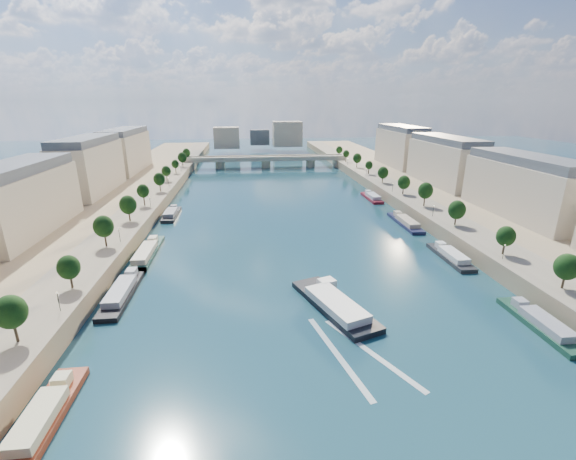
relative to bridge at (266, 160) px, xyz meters
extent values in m
plane|color=#0D2C39|center=(0.00, -130.51, -5.08)|extent=(700.00, 700.00, 0.00)
cube|color=#9E8460|center=(-72.00, -130.51, -2.58)|extent=(44.00, 520.00, 5.00)
cube|color=#9E8460|center=(72.00, -130.51, -2.58)|extent=(44.00, 520.00, 5.00)
cube|color=gray|center=(-57.00, -130.51, -0.03)|extent=(14.00, 520.00, 0.10)
cube|color=gray|center=(57.00, -130.51, -0.03)|extent=(14.00, 520.00, 0.10)
cylinder|color=#382B1E|center=(-55.00, -212.51, 1.83)|extent=(0.50, 0.50, 3.82)
ellipsoid|color=black|center=(-55.00, -212.51, 5.42)|extent=(4.80, 4.80, 5.52)
cylinder|color=#382B1E|center=(-55.00, -188.51, 1.83)|extent=(0.50, 0.50, 3.82)
ellipsoid|color=black|center=(-55.00, -188.51, 5.42)|extent=(4.80, 4.80, 5.52)
cylinder|color=#382B1E|center=(-55.00, -164.51, 1.83)|extent=(0.50, 0.50, 3.82)
ellipsoid|color=black|center=(-55.00, -164.51, 5.42)|extent=(4.80, 4.80, 5.52)
cylinder|color=#382B1E|center=(-55.00, -140.51, 1.83)|extent=(0.50, 0.50, 3.82)
ellipsoid|color=black|center=(-55.00, -140.51, 5.42)|extent=(4.80, 4.80, 5.52)
cylinder|color=#382B1E|center=(-55.00, -116.51, 1.83)|extent=(0.50, 0.50, 3.82)
ellipsoid|color=black|center=(-55.00, -116.51, 5.42)|extent=(4.80, 4.80, 5.52)
cylinder|color=#382B1E|center=(-55.00, -92.51, 1.83)|extent=(0.50, 0.50, 3.82)
ellipsoid|color=black|center=(-55.00, -92.51, 5.42)|extent=(4.80, 4.80, 5.52)
cylinder|color=#382B1E|center=(-55.00, -68.51, 1.83)|extent=(0.50, 0.50, 3.82)
ellipsoid|color=black|center=(-55.00, -68.51, 5.42)|extent=(4.80, 4.80, 5.52)
cylinder|color=#382B1E|center=(-55.00, -44.51, 1.83)|extent=(0.50, 0.50, 3.82)
ellipsoid|color=black|center=(-55.00, -44.51, 5.42)|extent=(4.80, 4.80, 5.52)
cylinder|color=#382B1E|center=(-55.00, -20.51, 1.83)|extent=(0.50, 0.50, 3.82)
ellipsoid|color=black|center=(-55.00, -20.51, 5.42)|extent=(4.80, 4.80, 5.52)
cylinder|color=#382B1E|center=(-55.00, 3.49, 1.83)|extent=(0.50, 0.50, 3.82)
ellipsoid|color=black|center=(-55.00, 3.49, 5.42)|extent=(4.80, 4.80, 5.52)
cylinder|color=#382B1E|center=(55.00, -204.51, 1.83)|extent=(0.50, 0.50, 3.82)
ellipsoid|color=black|center=(55.00, -204.51, 5.42)|extent=(4.80, 4.80, 5.52)
cylinder|color=#382B1E|center=(55.00, -180.51, 1.83)|extent=(0.50, 0.50, 3.82)
ellipsoid|color=black|center=(55.00, -180.51, 5.42)|extent=(4.80, 4.80, 5.52)
cylinder|color=#382B1E|center=(55.00, -156.51, 1.83)|extent=(0.50, 0.50, 3.82)
ellipsoid|color=black|center=(55.00, -156.51, 5.42)|extent=(4.80, 4.80, 5.52)
cylinder|color=#382B1E|center=(55.00, -132.51, 1.83)|extent=(0.50, 0.50, 3.82)
ellipsoid|color=black|center=(55.00, -132.51, 5.42)|extent=(4.80, 4.80, 5.52)
cylinder|color=#382B1E|center=(55.00, -108.51, 1.83)|extent=(0.50, 0.50, 3.82)
ellipsoid|color=black|center=(55.00, -108.51, 5.42)|extent=(4.80, 4.80, 5.52)
cylinder|color=#382B1E|center=(55.00, -84.51, 1.83)|extent=(0.50, 0.50, 3.82)
ellipsoid|color=black|center=(55.00, -84.51, 5.42)|extent=(4.80, 4.80, 5.52)
cylinder|color=#382B1E|center=(55.00, -60.51, 1.83)|extent=(0.50, 0.50, 3.82)
ellipsoid|color=black|center=(55.00, -60.51, 5.42)|extent=(4.80, 4.80, 5.52)
cylinder|color=#382B1E|center=(55.00, -36.51, 1.83)|extent=(0.50, 0.50, 3.82)
ellipsoid|color=black|center=(55.00, -36.51, 5.42)|extent=(4.80, 4.80, 5.52)
cylinder|color=#382B1E|center=(55.00, -12.51, 1.83)|extent=(0.50, 0.50, 3.82)
ellipsoid|color=black|center=(55.00, -12.51, 5.42)|extent=(4.80, 4.80, 5.52)
cylinder|color=#382B1E|center=(55.00, 11.49, 1.83)|extent=(0.50, 0.50, 3.82)
ellipsoid|color=black|center=(55.00, 11.49, 5.42)|extent=(4.80, 4.80, 5.52)
cylinder|color=black|center=(-52.50, -200.51, 1.92)|extent=(0.14, 0.14, 4.00)
sphere|color=#FFE5B2|center=(-52.50, -200.51, 4.02)|extent=(0.36, 0.36, 0.36)
cylinder|color=black|center=(-52.50, -160.51, 1.92)|extent=(0.14, 0.14, 4.00)
sphere|color=#FFE5B2|center=(-52.50, -160.51, 4.02)|extent=(0.36, 0.36, 0.36)
cylinder|color=black|center=(-52.50, -120.51, 1.92)|extent=(0.14, 0.14, 4.00)
sphere|color=#FFE5B2|center=(-52.50, -120.51, 4.02)|extent=(0.36, 0.36, 0.36)
cylinder|color=black|center=(-52.50, -80.51, 1.92)|extent=(0.14, 0.14, 4.00)
sphere|color=#FFE5B2|center=(-52.50, -80.51, 4.02)|extent=(0.36, 0.36, 0.36)
cylinder|color=black|center=(-52.50, -40.51, 1.92)|extent=(0.14, 0.14, 4.00)
sphere|color=#FFE5B2|center=(-52.50, -40.51, 4.02)|extent=(0.36, 0.36, 0.36)
cylinder|color=black|center=(52.50, -185.51, 1.92)|extent=(0.14, 0.14, 4.00)
sphere|color=#FFE5B2|center=(52.50, -185.51, 4.02)|extent=(0.36, 0.36, 0.36)
cylinder|color=black|center=(52.50, -145.51, 1.92)|extent=(0.14, 0.14, 4.00)
sphere|color=#FFE5B2|center=(52.50, -145.51, 4.02)|extent=(0.36, 0.36, 0.36)
cylinder|color=black|center=(52.50, -105.51, 1.92)|extent=(0.14, 0.14, 4.00)
sphere|color=#FFE5B2|center=(52.50, -105.51, 4.02)|extent=(0.36, 0.36, 0.36)
cylinder|color=black|center=(52.50, -65.51, 1.92)|extent=(0.14, 0.14, 4.00)
sphere|color=#FFE5B2|center=(52.50, -65.51, 4.02)|extent=(0.36, 0.36, 0.36)
cylinder|color=black|center=(52.50, -25.51, 1.92)|extent=(0.14, 0.14, 4.00)
sphere|color=#FFE5B2|center=(52.50, -25.51, 4.02)|extent=(0.36, 0.36, 0.36)
cube|color=#C3B396|center=(-85.00, -147.51, 9.92)|extent=(16.00, 52.00, 20.00)
cube|color=#474C54|center=(-85.00, -147.51, 21.52)|extent=(14.72, 50.44, 3.20)
cube|color=#C3B396|center=(-85.00, -89.51, 9.92)|extent=(16.00, 52.00, 20.00)
cube|color=#474C54|center=(-85.00, -89.51, 21.52)|extent=(14.72, 50.44, 3.20)
cube|color=#C3B396|center=(-85.00, -31.51, 9.92)|extent=(16.00, 52.00, 20.00)
cube|color=#474C54|center=(-85.00, -31.51, 21.52)|extent=(14.72, 50.44, 3.20)
cube|color=#C3B396|center=(85.00, -147.51, 9.92)|extent=(16.00, 52.00, 20.00)
cube|color=#474C54|center=(85.00, -147.51, 21.52)|extent=(14.72, 50.44, 3.20)
cube|color=#C3B396|center=(85.00, -89.51, 9.92)|extent=(16.00, 52.00, 20.00)
cube|color=#474C54|center=(85.00, -89.51, 21.52)|extent=(14.72, 50.44, 3.20)
cube|color=#C3B396|center=(85.00, -31.51, 9.92)|extent=(16.00, 52.00, 20.00)
cube|color=#474C54|center=(85.00, -31.51, 21.52)|extent=(14.72, 50.44, 3.20)
cube|color=#C3B396|center=(-30.00, 79.49, 8.92)|extent=(22.00, 18.00, 18.00)
cube|color=#C3B396|center=(25.00, 89.49, 10.92)|extent=(26.00, 20.00, 22.00)
cube|color=#474C54|center=(0.00, 104.49, 6.92)|extent=(18.00, 16.00, 14.00)
cube|color=#C1B79E|center=(0.00, 0.00, 1.12)|extent=(112.00, 11.00, 2.20)
cube|color=#C1B79E|center=(0.00, -5.00, 2.62)|extent=(112.00, 0.80, 0.90)
cube|color=#C1B79E|center=(0.00, 5.00, 2.62)|extent=(112.00, 0.80, 0.90)
cylinder|color=#C1B79E|center=(-32.00, 0.00, -2.58)|extent=(6.40, 6.40, 5.00)
cylinder|color=#C1B79E|center=(0.00, 0.00, -2.58)|extent=(6.40, 6.40, 5.00)
cylinder|color=#C1B79E|center=(32.00, 0.00, -2.58)|extent=(6.40, 6.40, 5.00)
cube|color=#C1B79E|center=(-52.00, 0.00, -2.58)|extent=(6.00, 12.00, 5.00)
cube|color=#C1B79E|center=(52.00, 0.00, -2.58)|extent=(6.00, 12.00, 5.00)
cube|color=black|center=(4.43, -196.67, -4.71)|extent=(16.56, 28.23, 1.94)
cube|color=white|center=(4.43, -198.85, -2.87)|extent=(12.01, 18.80, 1.75)
cube|color=white|center=(4.43, -188.51, -2.84)|extent=(4.76, 4.39, 1.80)
cube|color=silver|center=(1.23, -213.67, -5.06)|extent=(6.96, 25.61, 0.04)
cube|color=silver|center=(7.63, -213.67, -5.06)|extent=(12.82, 23.73, 0.04)
cube|color=maroon|center=(-45.50, -224.26, -4.78)|extent=(5.00, 21.16, 1.80)
cube|color=beige|center=(-45.50, -225.95, -3.08)|extent=(4.10, 11.64, 1.60)
cube|color=beige|center=(-45.50, -217.91, -2.98)|extent=(2.50, 2.54, 1.80)
cube|color=black|center=(-45.50, -184.51, -4.78)|extent=(5.00, 26.74, 1.80)
cube|color=#A3A6AE|center=(-45.50, -186.65, -3.08)|extent=(4.10, 14.71, 1.60)
cube|color=#A3A6AE|center=(-45.50, -176.49, -2.98)|extent=(2.50, 3.21, 1.80)
cube|color=#1A4137|center=(-45.50, -159.53, -4.78)|extent=(5.00, 29.35, 1.80)
cube|color=beige|center=(-45.50, -161.88, -3.08)|extent=(4.10, 16.14, 1.60)
cube|color=beige|center=(-45.50, -150.72, -2.98)|extent=(2.50, 3.52, 1.80)
cube|color=#232325|center=(-45.50, -116.78, -4.78)|extent=(5.00, 20.89, 1.80)
cube|color=gray|center=(-45.50, -118.45, -3.08)|extent=(4.10, 11.49, 1.60)
cube|color=gray|center=(-45.50, -110.52, -2.98)|extent=(2.50, 2.51, 1.80)
cube|color=#1B4431|center=(45.50, -209.34, -4.78)|extent=(5.00, 21.74, 1.80)
cube|color=#97989F|center=(45.50, -211.08, -3.08)|extent=(4.10, 11.96, 1.60)
cube|color=#97989F|center=(45.50, -202.82, -2.98)|extent=(2.50, 2.61, 1.80)
cube|color=#27282A|center=(45.50, -172.39, -4.78)|extent=(5.00, 21.21, 1.80)
cube|color=white|center=(45.50, -174.09, -3.08)|extent=(4.10, 11.67, 1.60)
cube|color=white|center=(45.50, -166.03, -2.98)|extent=(2.50, 2.55, 1.80)
cube|color=#1D1F40|center=(45.50, -138.25, -4.78)|extent=(5.00, 25.44, 1.80)
cube|color=#C6B194|center=(45.50, -140.29, -3.08)|extent=(4.10, 13.99, 1.60)
cube|color=#C6B194|center=(45.50, -130.62, -2.98)|extent=(2.50, 3.05, 1.80)
cube|color=maroon|center=(45.50, -98.06, -4.78)|extent=(5.00, 20.81, 1.80)
cube|color=silver|center=(45.50, -99.73, -3.08)|extent=(4.10, 11.44, 1.60)
cube|color=silver|center=(45.50, -91.82, -2.98)|extent=(2.50, 2.50, 1.80)
camera|label=1|loc=(-14.66, -273.00, 40.03)|focal=24.00mm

